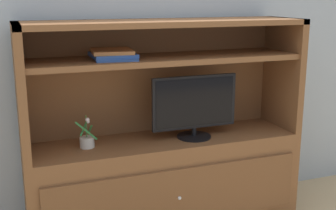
% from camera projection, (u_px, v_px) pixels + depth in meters
% --- Properties ---
extents(painted_rear_wall, '(6.00, 0.10, 2.80)m').
position_uv_depth(painted_rear_wall, '(149.00, 26.00, 3.18)').
color(painted_rear_wall, '#9EA8B2').
rests_on(painted_rear_wall, ground_plane).
extents(media_console, '(1.89, 0.52, 1.46)m').
position_uv_depth(media_console, '(165.00, 162.00, 3.09)').
color(media_console, brown).
rests_on(media_console, ground_plane).
extents(tv_monitor, '(0.61, 0.24, 0.44)m').
position_uv_depth(tv_monitor, '(195.00, 106.00, 3.01)').
color(tv_monitor, black).
rests_on(tv_monitor, media_console).
extents(potted_plant, '(0.14, 0.10, 0.21)m').
position_uv_depth(potted_plant, '(87.00, 141.00, 2.85)').
color(potted_plant, beige).
rests_on(potted_plant, media_console).
extents(magazine_stack, '(0.30, 0.35, 0.06)m').
position_uv_depth(magazine_stack, '(113.00, 54.00, 2.77)').
color(magazine_stack, '#2D519E').
rests_on(magazine_stack, media_console).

